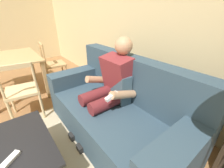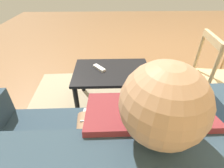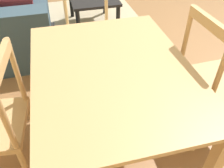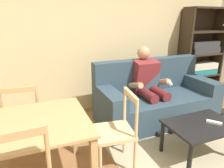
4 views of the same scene
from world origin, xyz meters
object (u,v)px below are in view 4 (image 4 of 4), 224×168
at_px(dining_chair_near_wall, 24,118).
at_px(dining_chair_facing_couch, 116,131).
at_px(couch, 154,99).
at_px(coffee_table, 201,129).
at_px(person_lounging, 149,84).
at_px(tv_remote, 214,122).
at_px(bookshelf, 200,59).
at_px(dining_table, 22,135).

xyz_separation_m(dining_chair_near_wall, dining_chair_facing_couch, (0.94, -0.73, 0.00)).
height_order(couch, coffee_table, couch).
bearing_deg(person_lounging, tv_remote, -78.97).
distance_m(tv_remote, dining_chair_facing_couch, 1.19).
distance_m(person_lounging, dining_chair_facing_couch, 1.28).
distance_m(dining_chair_near_wall, dining_chair_facing_couch, 1.19).
relative_size(coffee_table, dining_chair_near_wall, 0.92).
distance_m(bookshelf, dining_chair_facing_couch, 2.94).
height_order(bookshelf, dining_chair_facing_couch, bookshelf).
bearing_deg(tv_remote, couch, 56.69).
height_order(couch, bookshelf, bookshelf).
distance_m(dining_table, dining_chair_facing_couch, 0.95).
relative_size(coffee_table, tv_remote, 4.85).
bearing_deg(dining_table, coffee_table, -6.70).
bearing_deg(coffee_table, dining_table, 173.30).
distance_m(couch, dining_chair_facing_couch, 1.36).
bearing_deg(dining_chair_near_wall, dining_chair_facing_couch, -37.89).
relative_size(couch, coffee_table, 2.36).
bearing_deg(dining_table, tv_remote, -7.46).
distance_m(couch, dining_chair_near_wall, 2.00).
distance_m(person_lounging, dining_table, 2.05).
xyz_separation_m(person_lounging, bookshelf, (1.60, 0.59, 0.18)).
relative_size(dining_chair_near_wall, dining_chair_facing_couch, 1.02).
bearing_deg(couch, tv_remote, -85.26).
distance_m(bookshelf, dining_table, 3.76).
distance_m(couch, dining_table, 2.18).
relative_size(dining_table, dining_chair_facing_couch, 1.37).
xyz_separation_m(coffee_table, tv_remote, (0.14, -0.04, 0.08)).
relative_size(tv_remote, bookshelf, 0.09).
height_order(coffee_table, dining_chair_facing_couch, dining_chair_facing_couch).
xyz_separation_m(coffee_table, dining_chair_facing_couch, (-1.01, 0.23, 0.07)).
bearing_deg(dining_chair_facing_couch, bookshelf, 29.56).
xyz_separation_m(tv_remote, dining_chair_near_wall, (-2.09, 1.00, -0.01)).
relative_size(couch, bookshelf, 1.06).
bearing_deg(bookshelf, coffee_table, -132.48).
height_order(couch, tv_remote, couch).
height_order(dining_table, dining_chair_near_wall, dining_chair_near_wall).
xyz_separation_m(bookshelf, dining_table, (-3.47, -1.44, -0.18)).
distance_m(coffee_table, dining_table, 1.98).
bearing_deg(couch, coffee_table, -92.49).
bearing_deg(coffee_table, dining_chair_near_wall, 153.94).
bearing_deg(bookshelf, person_lounging, -159.78).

